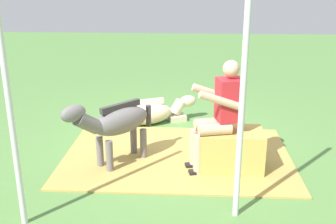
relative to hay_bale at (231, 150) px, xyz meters
name	(u,v)px	position (x,y,z in m)	size (l,w,h in m)	color
ground_plane	(168,148)	(0.82, -0.59, -0.26)	(24.00, 24.00, 0.00)	#568442
hay_patch	(177,156)	(0.69, -0.33, -0.25)	(3.04, 2.07, 0.02)	tan
hay_bale	(231,150)	(0.00, 0.00, 0.00)	(0.77, 0.52, 0.52)	tan
person_seated	(220,111)	(0.16, 0.03, 0.52)	(0.71, 0.52, 1.40)	#D8AD8C
pony_standing	(116,123)	(1.45, -0.03, 0.32)	(1.02, 1.10, 0.95)	slate
pony_lying	(152,113)	(1.15, -1.60, -0.07)	(1.33, 0.78, 0.42)	beige
soda_bottle	(259,145)	(-0.42, -0.45, -0.12)	(0.07, 0.07, 0.29)	brown
tent_pole_left	(242,104)	(0.04, 1.05, 0.94)	(0.06, 0.06, 2.39)	silver
tent_pole_right	(10,109)	(2.15, 1.31, 0.94)	(0.06, 0.06, 2.39)	silver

